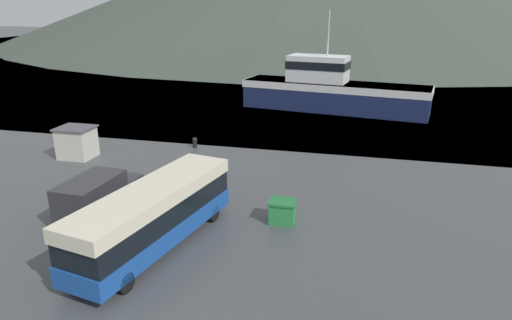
{
  "coord_description": "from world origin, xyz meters",
  "views": [
    {
      "loc": [
        6.66,
        -10.59,
        11.48
      ],
      "look_at": [
        0.13,
        16.11,
        2.0
      ],
      "focal_mm": 32.0,
      "sensor_mm": 36.0,
      "label": 1
    }
  ],
  "objects_px": {
    "fishing_boat": "(332,90)",
    "storage_bin": "(283,212)",
    "delivery_van": "(98,195)",
    "dock_kiosk": "(77,142)",
    "tour_bus": "(154,214)"
  },
  "relations": [
    {
      "from": "tour_bus",
      "to": "fishing_boat",
      "type": "xyz_separation_m",
      "value": [
        5.76,
        32.94,
        0.53
      ]
    },
    {
      "from": "tour_bus",
      "to": "dock_kiosk",
      "type": "xyz_separation_m",
      "value": [
        -12.03,
        11.31,
        -0.55
      ]
    },
    {
      "from": "fishing_boat",
      "to": "storage_bin",
      "type": "bearing_deg",
      "value": 8.96
    },
    {
      "from": "storage_bin",
      "to": "dock_kiosk",
      "type": "xyz_separation_m",
      "value": [
        -17.63,
        7.25,
        0.58
      ]
    },
    {
      "from": "dock_kiosk",
      "to": "storage_bin",
      "type": "bearing_deg",
      "value": -22.34
    },
    {
      "from": "delivery_van",
      "to": "dock_kiosk",
      "type": "relative_size",
      "value": 2.18
    },
    {
      "from": "storage_bin",
      "to": "delivery_van",
      "type": "bearing_deg",
      "value": -171.39
    },
    {
      "from": "fishing_boat",
      "to": "tour_bus",
      "type": "bearing_deg",
      "value": -0.65
    },
    {
      "from": "fishing_boat",
      "to": "storage_bin",
      "type": "height_order",
      "value": "fishing_boat"
    },
    {
      "from": "tour_bus",
      "to": "delivery_van",
      "type": "bearing_deg",
      "value": 163.3
    },
    {
      "from": "fishing_boat",
      "to": "dock_kiosk",
      "type": "relative_size",
      "value": 7.82
    },
    {
      "from": "storage_bin",
      "to": "fishing_boat",
      "type": "bearing_deg",
      "value": 89.7
    },
    {
      "from": "tour_bus",
      "to": "delivery_van",
      "type": "relative_size",
      "value": 1.83
    },
    {
      "from": "delivery_van",
      "to": "fishing_boat",
      "type": "distance_m",
      "value": 32.21
    },
    {
      "from": "tour_bus",
      "to": "storage_bin",
      "type": "height_order",
      "value": "tour_bus"
    }
  ]
}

